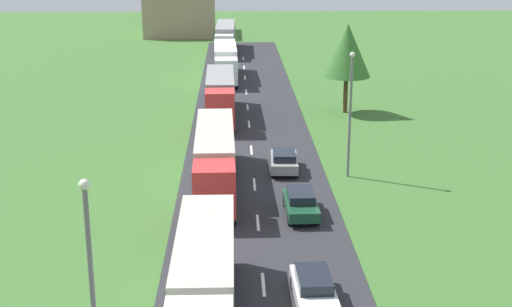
% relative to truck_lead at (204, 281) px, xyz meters
% --- Properties ---
extents(road, '(10.00, 140.00, 0.06)m').
position_rel_truck_lead_xyz_m(road, '(2.64, 12.20, -2.13)').
color(road, '#2B2B30').
rests_on(road, ground).
extents(lane_marking_centre, '(0.16, 120.59, 0.01)m').
position_rel_truck_lead_xyz_m(lane_marking_centre, '(2.64, 7.92, -2.09)').
color(lane_marking_centre, white).
rests_on(lane_marking_centre, road).
extents(truck_lead, '(2.50, 12.59, 3.63)m').
position_rel_truck_lead_xyz_m(truck_lead, '(0.00, 0.00, 0.00)').
color(truck_lead, white).
rests_on(truck_lead, road).
extents(truck_second, '(2.72, 14.24, 3.59)m').
position_rel_truck_lead_xyz_m(truck_second, '(0.05, 17.50, -0.02)').
color(truck_second, red).
rests_on(truck_second, road).
extents(truck_third, '(2.64, 12.79, 3.72)m').
position_rel_truck_lead_xyz_m(truck_third, '(0.10, 36.04, 0.04)').
color(truck_third, red).
rests_on(truck_third, road).
extents(truck_fourth, '(2.77, 12.89, 3.68)m').
position_rel_truck_lead_xyz_m(truck_fourth, '(0.42, 53.93, -0.01)').
color(truck_fourth, white).
rests_on(truck_fourth, road).
extents(truck_fifth, '(2.73, 14.56, 3.78)m').
position_rel_truck_lead_xyz_m(truck_fifth, '(0.24, 73.09, 0.06)').
color(truck_fifth, white).
rests_on(truck_fifth, road).
extents(car_second, '(1.88, 4.49, 1.42)m').
position_rel_truck_lead_xyz_m(car_second, '(4.84, 1.67, -1.35)').
color(car_second, white).
rests_on(car_second, road).
extents(car_third, '(1.89, 4.39, 1.44)m').
position_rel_truck_lead_xyz_m(car_third, '(5.23, 12.34, -1.34)').
color(car_third, '#19472D').
rests_on(car_third, road).
extents(car_fourth, '(2.01, 4.12, 1.46)m').
position_rel_truck_lead_xyz_m(car_fourth, '(4.81, 20.43, -1.33)').
color(car_fourth, gray).
rests_on(car_fourth, road).
extents(lamppost_lead, '(0.36, 0.36, 8.69)m').
position_rel_truck_lead_xyz_m(lamppost_lead, '(-3.44, -5.62, 2.67)').
color(lamppost_lead, slate).
rests_on(lamppost_lead, ground).
extents(lamppost_second, '(0.36, 0.36, 8.65)m').
position_rel_truck_lead_xyz_m(lamppost_second, '(9.15, 19.36, 2.65)').
color(lamppost_second, slate).
rests_on(lamppost_second, ground).
extents(tree_maple, '(4.42, 4.42, 8.28)m').
position_rel_truck_lead_xyz_m(tree_maple, '(11.74, 37.66, 3.67)').
color(tree_maple, '#513823').
rests_on(tree_maple, ground).
extents(distant_building, '(11.09, 13.94, 6.37)m').
position_rel_truck_lead_xyz_m(distant_building, '(-7.36, 92.92, 1.02)').
color(distant_building, '#9E846B').
rests_on(distant_building, ground).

